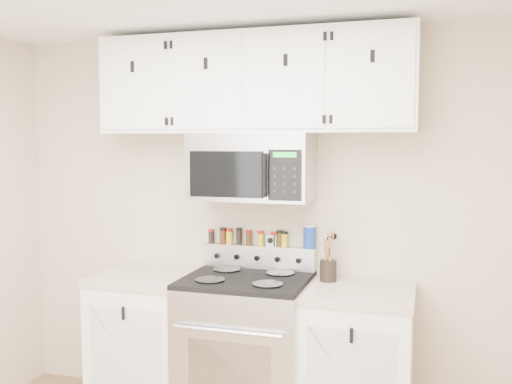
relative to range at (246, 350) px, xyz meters
The scene contains 18 objects.
back_wall 0.83m from the range, 90.00° to the left, with size 3.50×0.01×2.50m, color #B9A88B.
range is the anchor object (origin of this frame).
base_cabinet_left 0.69m from the range, behind, with size 0.64×0.62×0.92m.
base_cabinet_right 0.69m from the range, ahead, with size 0.64×0.62×0.92m.
microwave 1.15m from the range, 89.77° to the left, with size 0.76×0.44×0.42m.
upper_cabinets 1.67m from the range, 90.00° to the left, with size 2.00×0.35×0.62m.
utensil_crock 0.72m from the range, 19.77° to the left, with size 0.10×0.10×0.30m.
kitchen_timer 0.71m from the range, 73.50° to the left, with size 0.06×0.05×0.08m, color silver.
salt_canister 0.82m from the range, 39.70° to the left, with size 0.08×0.08×0.15m.
spice_jar_0 0.79m from the range, 140.29° to the left, with size 0.04×0.04×0.09m.
spice_jar_1 0.77m from the range, 132.23° to the left, with size 0.05×0.05×0.11m.
spice_jar_2 0.75m from the range, 126.69° to the left, with size 0.04×0.04×0.10m.
spice_jar_3 0.74m from the range, 116.48° to the left, with size 0.04×0.04×0.11m.
spice_jar_4 0.72m from the range, 104.25° to the left, with size 0.04×0.04×0.10m.
spice_jar_5 0.72m from the range, 88.05° to the left, with size 0.04×0.04×0.10m.
spice_jar_6 0.73m from the range, 69.78° to the left, with size 0.05×0.05×0.10m.
spice_jar_7 0.74m from the range, 63.33° to the left, with size 0.05×0.05×0.11m.
spice_jar_8 0.74m from the range, 58.51° to the left, with size 0.04×0.04×0.10m.
Camera 1 is at (1.07, -1.87, 1.78)m, focal length 40.00 mm.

